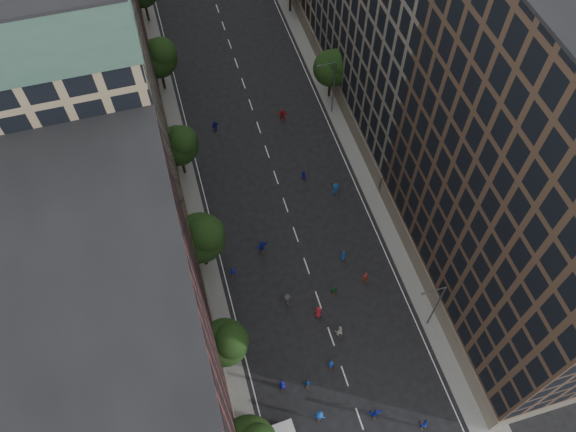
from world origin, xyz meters
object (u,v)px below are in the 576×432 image
at_px(streetlamp_near, 435,304).
at_px(skater_0, 282,385).
at_px(skater_2, 424,424).
at_px(streetlamp_far, 332,85).
at_px(skater_1, 331,365).

xyz_separation_m(streetlamp_near, skater_0, (-16.94, -2.32, -4.39)).
distance_m(streetlamp_near, skater_2, 11.71).
relative_size(streetlamp_near, skater_2, 5.37).
bearing_deg(streetlamp_far, skater_2, -96.18).
distance_m(skater_0, skater_1, 5.46).
relative_size(skater_0, skater_1, 0.88).
height_order(streetlamp_far, skater_1, streetlamp_far).
xyz_separation_m(streetlamp_near, streetlamp_far, (0.00, 33.00, 0.00)).
xyz_separation_m(skater_0, skater_1, (5.42, 0.61, 0.11)).
relative_size(streetlamp_far, skater_0, 5.85).
bearing_deg(skater_2, skater_1, -25.56).
bearing_deg(skater_0, skater_1, -152.94).
bearing_deg(streetlamp_near, skater_1, -171.52).
distance_m(streetlamp_far, skater_2, 43.31).
bearing_deg(skater_2, streetlamp_far, -71.96).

